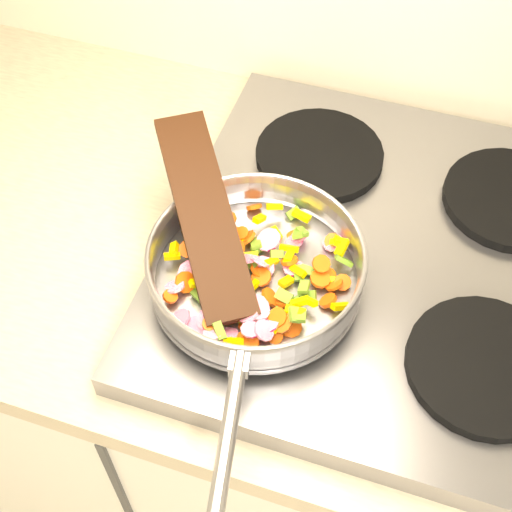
% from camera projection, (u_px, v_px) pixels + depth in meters
% --- Properties ---
extents(cooktop, '(0.60, 0.60, 0.04)m').
position_uv_depth(cooktop, '(390.00, 261.00, 0.97)').
color(cooktop, '#939399').
rests_on(cooktop, counter_top).
extents(grate_fl, '(0.19, 0.19, 0.02)m').
position_uv_depth(grate_fl, '(261.00, 304.00, 0.90)').
color(grate_fl, black).
rests_on(grate_fl, cooktop).
extents(grate_fr, '(0.19, 0.19, 0.02)m').
position_uv_depth(grate_fr, '(485.00, 366.00, 0.84)').
color(grate_fr, black).
rests_on(grate_fr, cooktop).
extents(grate_bl, '(0.19, 0.19, 0.02)m').
position_uv_depth(grate_bl, '(319.00, 155.00, 1.06)').
color(grate_bl, black).
rests_on(grate_bl, cooktop).
extents(grate_br, '(0.19, 0.19, 0.02)m').
position_uv_depth(grate_br, '(511.00, 199.00, 1.01)').
color(grate_br, black).
rests_on(grate_br, cooktop).
extents(saute_pan, '(0.31, 0.48, 0.06)m').
position_uv_depth(saute_pan, '(256.00, 268.00, 0.88)').
color(saute_pan, '#9E9EA5').
rests_on(saute_pan, grate_fl).
extents(vegetable_heap, '(0.24, 0.25, 0.05)m').
position_uv_depth(vegetable_heap, '(255.00, 278.00, 0.89)').
color(vegetable_heap, '#E4C600').
rests_on(vegetable_heap, saute_pan).
extents(wooden_spatula, '(0.22, 0.27, 0.09)m').
position_uv_depth(wooden_spatula, '(205.00, 214.00, 0.90)').
color(wooden_spatula, black).
rests_on(wooden_spatula, saute_pan).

